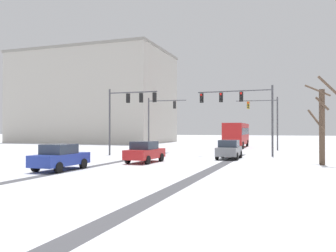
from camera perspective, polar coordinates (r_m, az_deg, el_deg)
The scene contains 13 objects.
wheel_track_left_lane at distance 24.35m, azimuth -12.42°, elevation -6.49°, with size 0.71×30.80×0.01m, color #4C4C51.
wheel_track_right_lane at distance 21.26m, azimuth 6.48°, elevation -7.37°, with size 0.82×30.80×0.01m, color #4C4C51.
sidewalk_kerb_right at distance 19.33m, azimuth 18.90°, elevation -7.85°, with size 4.00×30.80×0.12m, color white.
traffic_signal_near_right at distance 33.05m, azimuth 11.79°, elevation 3.42°, with size 6.99×0.55×6.50m.
traffic_signal_far_right at distance 44.61m, azimuth 15.67°, elevation 1.81°, with size 5.04×0.58×6.50m.
traffic_signal_far_left at distance 43.59m, azimuth -1.56°, elevation 1.83°, with size 4.89×0.56×6.50m.
traffic_signal_near_left at distance 34.10m, azimuth -6.50°, elevation 3.19°, with size 5.09×0.39×6.50m.
car_grey_lead at distance 30.52m, azimuth 9.91°, elevation -3.77°, with size 1.87×4.12×1.62m.
car_red_second at distance 26.81m, azimuth -3.79°, elevation -4.22°, with size 1.96×4.16×1.62m.
car_blue_third at distance 22.70m, azimuth -17.15°, elevation -4.85°, with size 1.84×4.10×1.62m.
bus_oncoming at distance 50.43m, azimuth 11.10°, elevation -1.17°, with size 2.92×11.07×3.38m.
bare_tree_sidewalk_mid at distance 27.05m, azimuth 23.77°, elevation 0.50°, with size 2.28×1.39×6.23m.
office_building_far_left_block at distance 71.89m, azimuth -11.94°, elevation 4.47°, with size 29.52×17.96×17.66m.
Camera 1 is at (9.23, -6.58, 2.51)m, focal length 37.46 mm.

